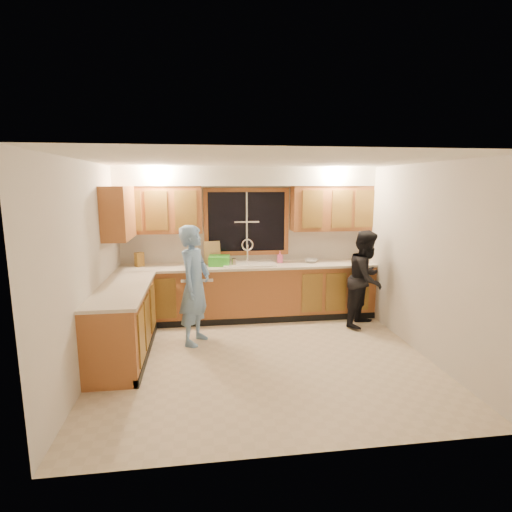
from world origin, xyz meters
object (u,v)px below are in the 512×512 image
at_px(soap_bottle, 280,257).
at_px(bowl, 311,261).
at_px(man, 195,285).
at_px(stove, 115,339).
at_px(woman, 366,279).
at_px(sink, 249,268).
at_px(dishwasher, 198,296).
at_px(knife_block, 139,259).
at_px(dish_crate, 219,261).

xyz_separation_m(soap_bottle, bowl, (0.53, -0.05, -0.07)).
xyz_separation_m(man, soap_bottle, (1.42, 1.04, 0.18)).
distance_m(stove, woman, 3.81).
distance_m(sink, woman, 1.89).
relative_size(sink, dishwasher, 1.05).
xyz_separation_m(knife_block, soap_bottle, (2.31, 0.00, -0.02)).
bearing_deg(dish_crate, sink, -1.37).
height_order(knife_block, dish_crate, knife_block).
height_order(knife_block, soap_bottle, knife_block).
relative_size(man, dish_crate, 5.08).
bearing_deg(dishwasher, soap_bottle, 4.58).
bearing_deg(soap_bottle, dishwasher, -175.42).
xyz_separation_m(dishwasher, woman, (2.64, -0.58, 0.35)).
distance_m(woman, knife_block, 3.64).
relative_size(soap_bottle, bowl, 0.84).
xyz_separation_m(stove, soap_bottle, (2.34, 1.92, 0.57)).
relative_size(dishwasher, soap_bottle, 4.21).
xyz_separation_m(dishwasher, knife_block, (-0.92, 0.11, 0.62)).
distance_m(man, bowl, 2.18).
xyz_separation_m(sink, soap_bottle, (0.54, 0.10, 0.15)).
relative_size(man, woman, 1.10).
bearing_deg(bowl, dish_crate, -178.86).
height_order(dishwasher, bowl, bowl).
bearing_deg(sink, stove, -134.61).
distance_m(man, soap_bottle, 1.77).
xyz_separation_m(sink, man, (-0.88, -0.95, -0.02)).
bearing_deg(stove, dish_crate, 54.40).
distance_m(sink, soap_bottle, 0.57).
relative_size(sink, man, 0.51).
distance_m(stove, man, 1.33).
relative_size(sink, soap_bottle, 4.42).
height_order(sink, man, man).
height_order(stove, soap_bottle, soap_bottle).
distance_m(man, woman, 2.69).
relative_size(knife_block, dish_crate, 0.69).
bearing_deg(dishwasher, stove, -117.69).
height_order(man, woman, man).
bearing_deg(soap_bottle, knife_block, -179.94).
relative_size(dish_crate, bowl, 1.42).
xyz_separation_m(woman, knife_block, (-3.56, 0.69, 0.27)).
distance_m(dishwasher, dish_crate, 0.69).
bearing_deg(bowl, stove, -146.93).
bearing_deg(stove, dishwasher, 62.31).
height_order(dishwasher, knife_block, knife_block).
xyz_separation_m(woman, dish_crate, (-2.28, 0.61, 0.23)).
bearing_deg(sink, bowl, 2.28).
xyz_separation_m(stove, woman, (3.59, 1.23, 0.31)).
relative_size(knife_block, bowl, 0.98).
xyz_separation_m(knife_block, dish_crate, (1.28, -0.08, -0.04)).
bearing_deg(bowl, soap_bottle, 174.10).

